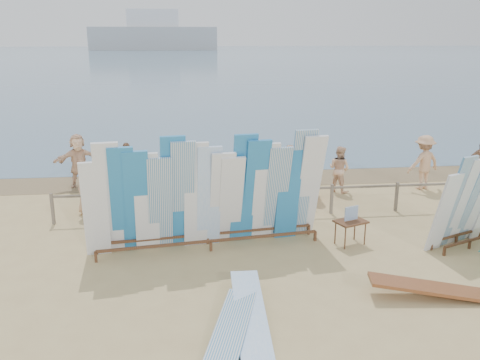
{
  "coord_description": "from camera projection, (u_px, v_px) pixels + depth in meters",
  "views": [
    {
      "loc": [
        -2.29,
        -10.89,
        5.11
      ],
      "look_at": [
        -0.74,
        2.88,
        1.16
      ],
      "focal_mm": 38.0,
      "sensor_mm": 36.0,
      "label": 1
    }
  ],
  "objects": [
    {
      "name": "flat_board_e",
      "position": [
        230.0,
        341.0,
        8.82
      ],
      "size": [
        1.32,
        2.74,
        0.27
      ],
      "primitive_type": "cube",
      "rotation": [
        0.08,
        0.0,
        -0.3
      ],
      "color": "silver",
      "rests_on": "ground"
    },
    {
      "name": "ground",
      "position": [
        285.0,
        259.0,
        12.05
      ],
      "size": [
        160.0,
        160.0,
        0.0
      ],
      "primitive_type": "plane",
      "color": "tan",
      "rests_on": "ground"
    },
    {
      "name": "beachgoer_extra_1",
      "position": [
        127.0,
        164.0,
        17.81
      ],
      "size": [
        0.85,
        0.95,
        1.53
      ],
      "primitive_type": "imported",
      "rotation": [
        0.0,
        0.0,
        0.91
      ],
      "color": "#8C6042",
      "rests_on": "ground"
    },
    {
      "name": "wet_sand_strip",
      "position": [
        247.0,
        178.0,
        18.93
      ],
      "size": [
        40.0,
        2.6,
        0.01
      ],
      "primitive_type": "cube",
      "color": "olive",
      "rests_on": "ground"
    },
    {
      "name": "flat_board_b",
      "position": [
        250.0,
        320.0,
        9.46
      ],
      "size": [
        0.64,
        2.71,
        0.35
      ],
      "primitive_type": "cube",
      "rotation": [
        0.1,
        0.0,
        -0.03
      ],
      "color": "#97BFF1",
      "rests_on": "ground"
    },
    {
      "name": "beach_chair_right",
      "position": [
        290.0,
        197.0,
        15.88
      ],
      "size": [
        0.7,
        0.71,
        0.78
      ],
      "rotation": [
        0.0,
        0.0,
        0.65
      ],
      "color": "#B11224",
      "rests_on": "ground"
    },
    {
      "name": "beachgoer_8",
      "position": [
        339.0,
        169.0,
        17.07
      ],
      "size": [
        0.78,
        0.81,
        1.57
      ],
      "primitive_type": "imported",
      "rotation": [
        0.0,
        0.0,
        2.3
      ],
      "color": "beige",
      "rests_on": "ground"
    },
    {
      "name": "main_surfboard_rack",
      "position": [
        209.0,
        197.0,
        12.35
      ],
      "size": [
        5.89,
        1.54,
        2.95
      ],
      "rotation": [
        0.0,
        0.0,
        0.13
      ],
      "color": "brown",
      "rests_on": "ground"
    },
    {
      "name": "fence",
      "position": [
        265.0,
        195.0,
        14.75
      ],
      "size": [
        12.08,
        0.08,
        0.9
      ],
      "color": "#756858",
      "rests_on": "ground"
    },
    {
      "name": "beachgoer_3",
      "position": [
        256.0,
        165.0,
        17.18
      ],
      "size": [
        1.12,
        1.18,
        1.78
      ],
      "primitive_type": "imported",
      "rotation": [
        0.0,
        0.0,
        3.99
      ],
      "color": "tan",
      "rests_on": "ground"
    },
    {
      "name": "beachgoer_5",
      "position": [
        290.0,
        167.0,
        17.36
      ],
      "size": [
        1.51,
        0.84,
        1.55
      ],
      "primitive_type": "imported",
      "rotation": [
        0.0,
        0.0,
        3.42
      ],
      "color": "beige",
      "rests_on": "ground"
    },
    {
      "name": "beachgoer_11",
      "position": [
        79.0,
        160.0,
        17.63
      ],
      "size": [
        1.81,
        1.07,
        1.85
      ],
      "primitive_type": "imported",
      "rotation": [
        0.0,
        0.0,
        0.32
      ],
      "color": "beige",
      "rests_on": "ground"
    },
    {
      "name": "stroller",
      "position": [
        305.0,
        189.0,
        16.18
      ],
      "size": [
        0.58,
        0.76,
        0.96
      ],
      "rotation": [
        0.0,
        0.0,
        0.14
      ],
      "color": "#B11224",
      "rests_on": "ground"
    },
    {
      "name": "flat_board_c",
      "position": [
        436.0,
        298.0,
        10.26
      ],
      "size": [
        2.74,
        1.03,
        0.41
      ],
      "primitive_type": "cube",
      "rotation": [
        0.13,
        0.0,
        1.39
      ],
      "color": "brown",
      "rests_on": "ground"
    },
    {
      "name": "beach_chair_left",
      "position": [
        277.0,
        199.0,
        15.7
      ],
      "size": [
        0.68,
        0.69,
        0.83
      ],
      "rotation": [
        0.0,
        0.0,
        -0.36
      ],
      "color": "#B11224",
      "rests_on": "ground"
    },
    {
      "name": "ocean",
      "position": [
        190.0,
        55.0,
        134.37
      ],
      "size": [
        320.0,
        240.0,
        0.02
      ],
      "primitive_type": "cube",
      "color": "slate",
      "rests_on": "ground"
    },
    {
      "name": "beachgoer_9",
      "position": [
        424.0,
        162.0,
        17.33
      ],
      "size": [
        1.3,
        0.8,
        1.87
      ],
      "primitive_type": "imported",
      "rotation": [
        0.0,
        0.0,
        3.4
      ],
      "color": "tan",
      "rests_on": "ground"
    },
    {
      "name": "beachgoer_6",
      "position": [
        310.0,
        169.0,
        16.43
      ],
      "size": [
        0.94,
        0.97,
        1.88
      ],
      "primitive_type": "imported",
      "rotation": [
        0.0,
        0.0,
        3.97
      ],
      "color": "tan",
      "rests_on": "ground"
    },
    {
      "name": "distant_ship",
      "position": [
        154.0,
        35.0,
        181.32
      ],
      "size": [
        45.0,
        8.0,
        14.0
      ],
      "color": "#999EA3",
      "rests_on": "ocean"
    },
    {
      "name": "vendor_table",
      "position": [
        350.0,
        232.0,
        12.81
      ],
      "size": [
        0.9,
        0.77,
        1.01
      ],
      "rotation": [
        0.0,
        0.0,
        0.37
      ],
      "color": "brown",
      "rests_on": "ground"
    },
    {
      "name": "beachgoer_2",
      "position": [
        163.0,
        186.0,
        15.11
      ],
      "size": [
        0.64,
        0.85,
        1.59
      ],
      "primitive_type": "imported",
      "rotation": [
        0.0,
        0.0,
        5.11
      ],
      "color": "beige",
      "rests_on": "ground"
    },
    {
      "name": "beachgoer_10",
      "position": [
        480.0,
        164.0,
        17.42
      ],
      "size": [
        1.02,
        0.5,
        1.69
      ],
      "primitive_type": "imported",
      "rotation": [
        0.0,
        0.0,
        6.22
      ],
      "color": "#8C6042",
      "rests_on": "ground"
    },
    {
      "name": "beachgoer_0",
      "position": [
        87.0,
        188.0,
        14.95
      ],
      "size": [
        0.74,
        0.85,
        1.58
      ],
      "primitive_type": "imported",
      "rotation": [
        0.0,
        0.0,
        0.98
      ],
      "color": "tan",
      "rests_on": "ground"
    },
    {
      "name": "side_surfboard_rack",
      "position": [
        467.0,
        205.0,
        12.48
      ],
      "size": [
        2.17,
        1.28,
        2.44
      ],
      "rotation": [
        0.0,
        0.0,
        0.38
      ],
      "color": "brown",
      "rests_on": "ground"
    }
  ]
}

